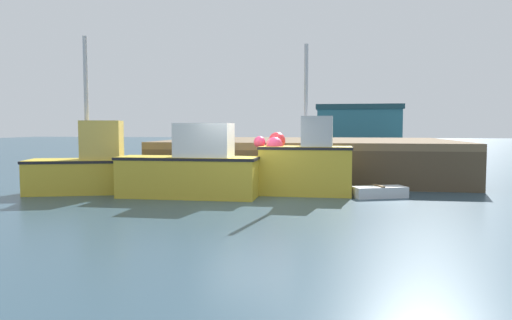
{
  "coord_description": "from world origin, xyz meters",
  "views": [
    {
      "loc": [
        2.39,
        -13.16,
        2.06
      ],
      "look_at": [
        -0.23,
        3.04,
        0.92
      ],
      "focal_mm": 33.41,
      "sensor_mm": 36.0,
      "label": 1
    }
  ],
  "objects_px": {
    "fishing_boat_near_left": "(91,167)",
    "fishing_boat_mid": "(305,162)",
    "fishing_boat_near_right": "(191,168)",
    "rowboat": "(379,192)"
  },
  "relations": [
    {
      "from": "fishing_boat_near_left",
      "to": "fishing_boat_mid",
      "type": "xyz_separation_m",
      "value": [
        6.62,
        0.62,
        0.18
      ]
    },
    {
      "from": "fishing_boat_near_left",
      "to": "fishing_boat_near_right",
      "type": "height_order",
      "value": "fishing_boat_near_left"
    },
    {
      "from": "fishing_boat_near_right",
      "to": "rowboat",
      "type": "xyz_separation_m",
      "value": [
        5.43,
        0.91,
        -0.69
      ]
    },
    {
      "from": "fishing_boat_near_left",
      "to": "fishing_boat_near_right",
      "type": "relative_size",
      "value": 1.18
    },
    {
      "from": "fishing_boat_near_right",
      "to": "fishing_boat_mid",
      "type": "height_order",
      "value": "fishing_boat_mid"
    },
    {
      "from": "fishing_boat_near_right",
      "to": "fishing_boat_mid",
      "type": "distance_m",
      "value": 3.42
    },
    {
      "from": "fishing_boat_near_left",
      "to": "fishing_boat_mid",
      "type": "height_order",
      "value": "fishing_boat_near_left"
    },
    {
      "from": "fishing_boat_near_left",
      "to": "fishing_boat_mid",
      "type": "bearing_deg",
      "value": 5.34
    },
    {
      "from": "fishing_boat_near_right",
      "to": "rowboat",
      "type": "bearing_deg",
      "value": 9.55
    },
    {
      "from": "fishing_boat_near_right",
      "to": "fishing_boat_near_left",
      "type": "bearing_deg",
      "value": 172.07
    }
  ]
}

